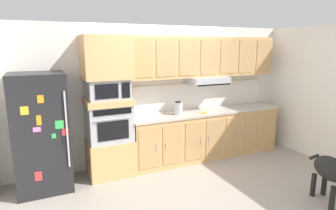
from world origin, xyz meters
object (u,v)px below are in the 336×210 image
Objects in this scene: refrigerator at (41,133)px; dog at (335,172)px; built_in_oven at (109,122)px; screwdriver at (204,112)px; electric_kettle at (178,108)px; microwave at (107,89)px.

dog is (3.51, -2.18, -0.39)m from refrigerator.
screwdriver is (1.72, -0.17, 0.03)m from built_in_oven.
built_in_oven is 1.26m from electric_kettle.
built_in_oven is at bearing 179.23° from microwave.
refrigerator is at bearing -176.22° from built_in_oven.
electric_kettle is at bearing -2.17° from built_in_oven.
microwave is 1.81m from screwdriver.
screwdriver is at bearing -5.67° from microwave.
electric_kettle is at bearing 0.52° from refrigerator.
screwdriver is 0.69× the size of electric_kettle.
refrigerator is at bearing -176.22° from microwave.
built_in_oven reaches higher than screwdriver.
dog is (2.49, -2.25, -0.97)m from microwave.
dog is (1.24, -2.20, -0.54)m from electric_kettle.
electric_kettle is (1.25, -0.05, -0.43)m from microwave.
electric_kettle reaches higher than dog.
dog is at bearing -42.11° from microwave.
refrigerator is 2.28m from electric_kettle.
refrigerator is 1.18m from microwave.
built_in_oven is 0.56m from microwave.
built_in_oven is at bearing 3.78° from refrigerator.
refrigerator reaches higher than electric_kettle.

